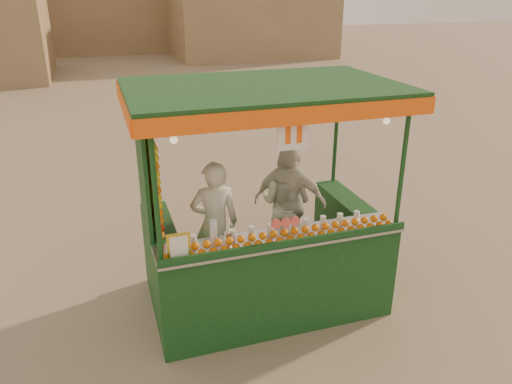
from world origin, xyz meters
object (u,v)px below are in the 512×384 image
object	(u,v)px
vendor_middle	(286,203)
juice_cart	(260,242)
vendor_right	(290,202)
vendor_left	(215,224)

from	to	relation	value
vendor_middle	juice_cart	bearing A→B (deg)	91.38
juice_cart	vendor_right	distance (m)	0.82
juice_cart	vendor_right	xyz separation A→B (m)	(0.59, 0.50, 0.25)
vendor_middle	vendor_right	size ratio (longest dim) A/B	0.94
vendor_left	vendor_right	world-z (taller)	vendor_right
vendor_left	vendor_middle	distance (m)	1.17
vendor_middle	vendor_right	bearing A→B (deg)	142.84
vendor_middle	vendor_right	distance (m)	0.12
vendor_left	vendor_right	bearing A→B (deg)	-158.25
juice_cart	vendor_middle	world-z (taller)	juice_cart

